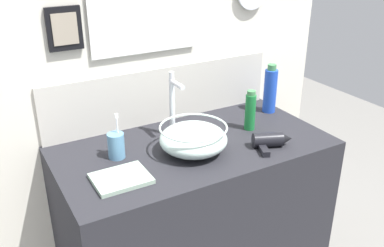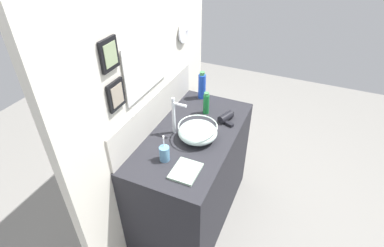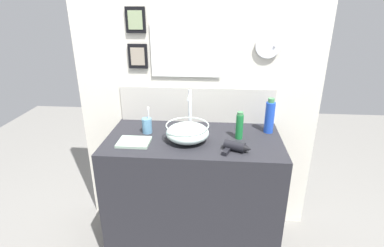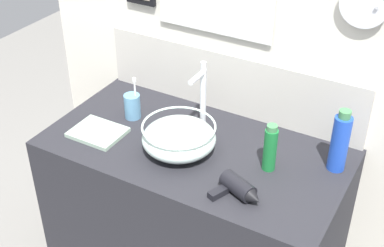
% 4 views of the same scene
% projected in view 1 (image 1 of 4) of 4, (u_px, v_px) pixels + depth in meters
% --- Properties ---
extents(vanity_counter, '(1.15, 0.60, 0.88)m').
position_uv_depth(vanity_counter, '(194.00, 229.00, 1.97)').
color(vanity_counter, '#232328').
rests_on(vanity_counter, ground).
extents(back_panel, '(1.76, 0.09, 2.35)m').
position_uv_depth(back_panel, '(158.00, 57.00, 1.93)').
color(back_panel, silver).
rests_on(back_panel, ground).
extents(glass_bowl_sink, '(0.27, 0.27, 0.11)m').
position_uv_depth(glass_bowl_sink, '(193.00, 139.00, 1.71)').
color(glass_bowl_sink, silver).
rests_on(glass_bowl_sink, vanity_counter).
extents(faucet, '(0.02, 0.11, 0.29)m').
position_uv_depth(faucet, '(173.00, 101.00, 1.81)').
color(faucet, silver).
rests_on(faucet, vanity_counter).
extents(hair_drier, '(0.18, 0.13, 0.06)m').
position_uv_depth(hair_drier, '(271.00, 140.00, 1.77)').
color(hair_drier, black).
rests_on(hair_drier, vanity_counter).
extents(toothbrush_cup, '(0.07, 0.07, 0.18)m').
position_uv_depth(toothbrush_cup, '(116.00, 145.00, 1.67)').
color(toothbrush_cup, '#598CB2').
rests_on(toothbrush_cup, vanity_counter).
extents(soap_dispenser, '(0.05, 0.05, 0.18)m').
position_uv_depth(soap_dispenser, '(250.00, 111.00, 1.90)').
color(soap_dispenser, '#197233').
rests_on(soap_dispenser, vanity_counter).
extents(lotion_bottle, '(0.06, 0.06, 0.24)m').
position_uv_depth(lotion_bottle, '(270.00, 90.00, 2.08)').
color(lotion_bottle, blue).
rests_on(lotion_bottle, vanity_counter).
extents(hand_towel, '(0.20, 0.16, 0.02)m').
position_uv_depth(hand_towel, '(121.00, 178.00, 1.53)').
color(hand_towel, '#99B29E').
rests_on(hand_towel, vanity_counter).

